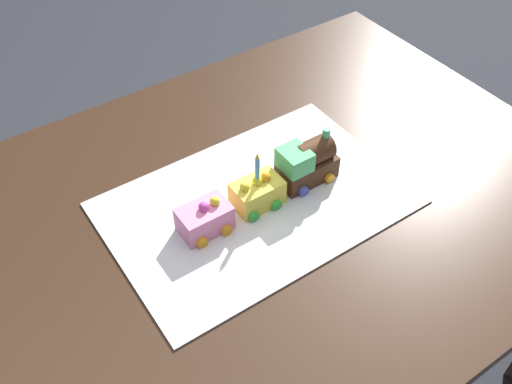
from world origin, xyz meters
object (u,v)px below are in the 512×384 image
at_px(dining_table, 259,239).
at_px(birthday_candle, 257,166).
at_px(cake_locomotive, 307,163).
at_px(cake_car_flatbed_bubblegum, 205,219).
at_px(cake_car_hopper_lemon, 255,194).

distance_m(dining_table, birthday_candle, 0.21).
distance_m(cake_locomotive, cake_car_flatbed_bubblegum, 0.25).
height_order(cake_locomotive, birthday_candle, birthday_candle).
distance_m(dining_table, cake_car_flatbed_bubblegum, 0.19).
bearing_deg(cake_car_hopper_lemon, cake_locomotive, 180.00).
relative_size(dining_table, cake_locomotive, 10.00).
xyz_separation_m(cake_car_flatbed_bubblegum, birthday_candle, (-0.12, 0.00, 0.07)).
height_order(cake_car_hopper_lemon, birthday_candle, birthday_candle).
xyz_separation_m(dining_table, cake_car_flatbed_bubblegum, (0.12, -0.01, 0.14)).
relative_size(cake_car_hopper_lemon, cake_car_flatbed_bubblegum, 1.00).
relative_size(cake_car_flatbed_bubblegum, birthday_candle, 1.59).
xyz_separation_m(cake_locomotive, cake_car_flatbed_bubblegum, (0.25, -0.00, -0.02)).
xyz_separation_m(cake_car_hopper_lemon, cake_car_flatbed_bubblegum, (0.12, 0.00, -0.00)).
height_order(cake_locomotive, cake_car_flatbed_bubblegum, cake_locomotive).
height_order(cake_car_flatbed_bubblegum, birthday_candle, birthday_candle).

